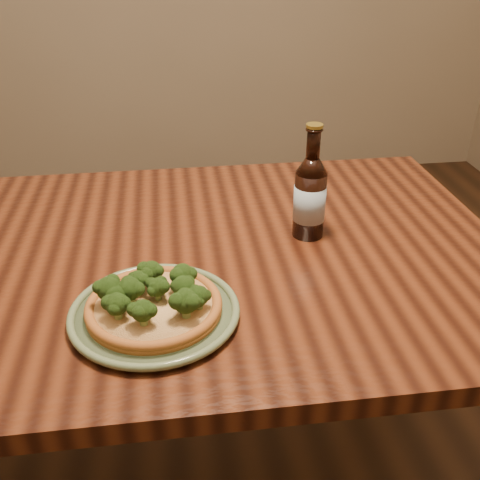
{
  "coord_description": "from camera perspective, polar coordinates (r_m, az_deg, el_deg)",
  "views": [
    {
      "loc": [
        0.1,
        -0.91,
        1.35
      ],
      "look_at": [
        0.23,
        0.01,
        0.82
      ],
      "focal_mm": 42.0,
      "sensor_mm": 36.0,
      "label": 1
    }
  ],
  "objects": [
    {
      "name": "plate",
      "position": [
        0.98,
        -8.67,
        -7.28
      ],
      "size": [
        0.29,
        0.29,
        0.02
      ],
      "rotation": [
        0.0,
        0.0,
        0.36
      ],
      "color": "#647551",
      "rests_on": "table"
    },
    {
      "name": "beer_bottle",
      "position": [
        1.19,
        7.11,
        4.43
      ],
      "size": [
        0.07,
        0.07,
        0.25
      ],
      "rotation": [
        0.0,
        0.0,
        0.13
      ],
      "color": "black",
      "rests_on": "table"
    },
    {
      "name": "pizza",
      "position": [
        0.97,
        -8.76,
        -6.28
      ],
      "size": [
        0.23,
        0.23,
        0.07
      ],
      "rotation": [
        0.0,
        0.0,
        0.4
      ],
      "color": "#AB6126",
      "rests_on": "plate"
    },
    {
      "name": "table",
      "position": [
        1.22,
        -11.15,
        -5.22
      ],
      "size": [
        1.6,
        0.9,
        0.75
      ],
      "color": "#4F2210",
      "rests_on": "ground"
    }
  ]
}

